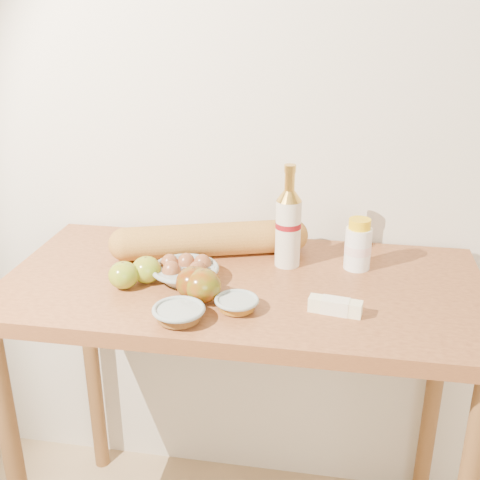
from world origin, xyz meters
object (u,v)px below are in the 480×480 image
bourbon_bottle (288,226)px  cream_bottle (358,246)px  table (242,322)px  egg_bowl (185,271)px  baguette (210,240)px

bourbon_bottle → cream_bottle: bearing=23.8°
table → cream_bottle: 0.36m
egg_bowl → baguette: baguette is taller
baguette → egg_bowl: bearing=-117.9°
egg_bowl → cream_bottle: bearing=18.9°
bourbon_bottle → cream_bottle: size_ratio=2.00×
table → bourbon_bottle: bourbon_bottle is taller
egg_bowl → table: bearing=10.1°
table → baguette: baguette is taller
bourbon_bottle → egg_bowl: 0.29m
baguette → bourbon_bottle: bearing=-25.1°
table → baguette: (-0.11, 0.14, 0.17)m
baguette → cream_bottle: bearing=-20.4°
table → cream_bottle: bearing=23.0°
table → cream_bottle: size_ratio=8.82×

